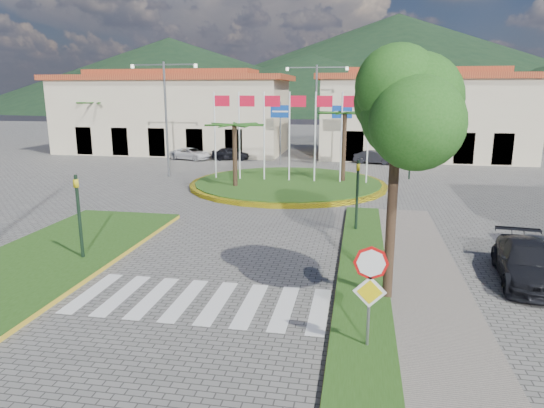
% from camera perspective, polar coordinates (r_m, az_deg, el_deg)
% --- Properties ---
extents(ground, '(160.00, 160.00, 0.00)m').
position_cam_1_polar(ground, '(11.52, -15.57, -19.09)').
color(ground, '#62605D').
rests_on(ground, ground).
extents(sidewalk_right, '(4.00, 28.00, 0.15)m').
position_cam_1_polar(sidewalk_right, '(12.32, 16.42, -16.46)').
color(sidewalk_right, gray).
rests_on(sidewalk_right, ground).
extents(verge_right, '(1.60, 28.00, 0.18)m').
position_cam_1_polar(verge_right, '(12.23, 10.60, -16.27)').
color(verge_right, '#264C15').
rests_on(verge_right, ground).
extents(median_left, '(5.00, 14.00, 0.18)m').
position_cam_1_polar(median_left, '(19.31, -25.40, -6.14)').
color(median_left, '#264C15').
rests_on(median_left, ground).
extents(crosswalk, '(8.00, 3.00, 0.01)m').
position_cam_1_polar(crosswalk, '(14.76, -8.75, -11.18)').
color(crosswalk, silver).
rests_on(crosswalk, ground).
extents(roundabout_island, '(12.70, 12.70, 6.00)m').
position_cam_1_polar(roundabout_island, '(31.56, 1.89, 2.45)').
color(roundabout_island, yellow).
rests_on(roundabout_island, ground).
extents(stop_sign, '(0.80, 0.11, 2.65)m').
position_cam_1_polar(stop_sign, '(11.46, 11.47, -8.95)').
color(stop_sign, slate).
rests_on(stop_sign, ground).
extents(deciduous_tree, '(3.60, 3.60, 6.80)m').
position_cam_1_polar(deciduous_tree, '(13.73, 14.47, 9.09)').
color(deciduous_tree, black).
rests_on(deciduous_tree, ground).
extents(traffic_light_left, '(0.15, 0.18, 3.20)m').
position_cam_1_polar(traffic_light_left, '(18.50, -21.80, -0.63)').
color(traffic_light_left, black).
rests_on(traffic_light_left, ground).
extents(traffic_light_right, '(0.15, 0.18, 3.20)m').
position_cam_1_polar(traffic_light_right, '(21.08, 10.01, 1.73)').
color(traffic_light_right, black).
rests_on(traffic_light_right, ground).
extents(traffic_light_far, '(0.18, 0.15, 3.20)m').
position_cam_1_polar(traffic_light_far, '(35.08, 16.00, 5.95)').
color(traffic_light_far, black).
rests_on(traffic_light_far, ground).
extents(direction_sign_west, '(1.60, 0.14, 5.20)m').
position_cam_1_polar(direction_sign_west, '(40.26, 0.98, 9.60)').
color(direction_sign_west, slate).
rests_on(direction_sign_west, ground).
extents(direction_sign_east, '(1.60, 0.14, 5.20)m').
position_cam_1_polar(direction_sign_east, '(39.75, 8.20, 9.42)').
color(direction_sign_east, slate).
rests_on(direction_sign_east, ground).
extents(street_lamp_centre, '(4.80, 0.16, 8.00)m').
position_cam_1_polar(street_lamp_centre, '(38.86, 5.19, 10.84)').
color(street_lamp_centre, slate).
rests_on(street_lamp_centre, ground).
extents(street_lamp_west, '(4.80, 0.16, 8.00)m').
position_cam_1_polar(street_lamp_west, '(35.40, -12.37, 10.37)').
color(street_lamp_west, slate).
rests_on(street_lamp_west, ground).
extents(building_left, '(23.32, 9.54, 8.05)m').
position_cam_1_polar(building_left, '(50.27, -11.51, 10.49)').
color(building_left, beige).
rests_on(building_left, ground).
extents(building_right, '(19.08, 9.54, 8.05)m').
position_cam_1_polar(building_right, '(47.04, 17.26, 10.00)').
color(building_right, beige).
rests_on(building_right, ground).
extents(hill_far_west, '(140.00, 140.00, 22.00)m').
position_cam_1_polar(hill_far_west, '(160.23, -11.87, 14.70)').
color(hill_far_west, black).
rests_on(hill_far_west, ground).
extents(hill_far_mid, '(180.00, 180.00, 30.00)m').
position_cam_1_polar(hill_far_mid, '(169.23, 14.44, 15.84)').
color(hill_far_mid, black).
rests_on(hill_far_mid, ground).
extents(hill_near_back, '(110.00, 110.00, 16.00)m').
position_cam_1_polar(hill_near_back, '(139.44, 4.49, 13.96)').
color(hill_near_back, black).
rests_on(hill_near_back, ground).
extents(white_van, '(4.11, 2.72, 1.05)m').
position_cam_1_polar(white_van, '(44.29, -9.56, 5.84)').
color(white_van, silver).
rests_on(white_van, ground).
extents(car_dark_a, '(3.47, 1.72, 1.14)m').
position_cam_1_polar(car_dark_a, '(43.76, -4.89, 5.95)').
color(car_dark_a, black).
rests_on(car_dark_a, ground).
extents(car_dark_b, '(3.56, 1.88, 1.12)m').
position_cam_1_polar(car_dark_b, '(42.17, 11.95, 5.42)').
color(car_dark_b, black).
rests_on(car_dark_b, ground).
extents(car_side_right, '(2.29, 4.60, 1.28)m').
position_cam_1_polar(car_side_right, '(17.83, 27.86, -6.09)').
color(car_side_right, black).
rests_on(car_side_right, ground).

